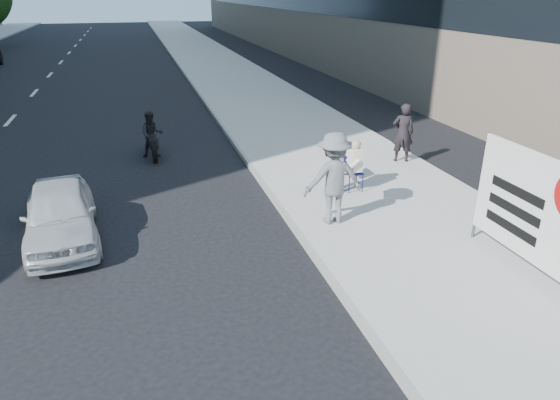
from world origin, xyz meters
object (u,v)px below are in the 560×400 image
object	(u,v)px
seated_protester	(349,163)
motorcycle	(152,137)
white_sedan_near	(60,214)
protest_banner	(538,210)
pedestrian_woman	(403,133)
jogger	(334,178)

from	to	relation	value
seated_protester	motorcycle	xyz separation A→B (m)	(-4.57, 4.67, -0.24)
seated_protester	white_sedan_near	xyz separation A→B (m)	(-6.68, -0.60, -0.28)
protest_banner	seated_protester	bearing A→B (deg)	106.87
pedestrian_woman	protest_banner	size ratio (longest dim) A/B	0.56
seated_protester	jogger	size ratio (longest dim) A/B	0.65
motorcycle	seated_protester	bearing A→B (deg)	-47.54
pedestrian_woman	motorcycle	world-z (taller)	pedestrian_woman
pedestrian_woman	protest_banner	xyz separation A→B (m)	(-1.02, -6.37, 0.40)
jogger	white_sedan_near	world-z (taller)	jogger
motorcycle	pedestrian_woman	bearing A→B (deg)	-24.67
pedestrian_woman	protest_banner	distance (m)	6.46
jogger	protest_banner	size ratio (longest dim) A/B	0.65
jogger	motorcycle	bearing A→B (deg)	-59.76
white_sedan_near	protest_banner	bearing A→B (deg)	-32.76
jogger	pedestrian_woman	world-z (taller)	jogger
seated_protester	pedestrian_woman	size ratio (longest dim) A/B	0.76
seated_protester	motorcycle	size ratio (longest dim) A/B	0.64
white_sedan_near	jogger	bearing A→B (deg)	-16.53
protest_banner	motorcycle	xyz separation A→B (m)	(-5.97, 9.30, -0.76)
jogger	seated_protester	bearing A→B (deg)	-122.45
jogger	motorcycle	world-z (taller)	jogger
jogger	protest_banner	xyz separation A→B (m)	(2.48, -3.02, 0.25)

